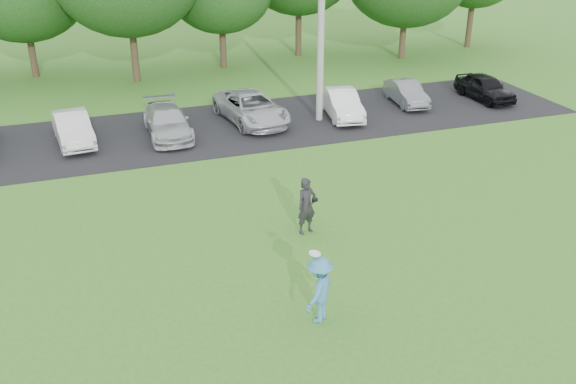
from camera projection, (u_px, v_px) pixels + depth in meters
name	position (u px, v px, depth m)	size (l,w,h in m)	color
ground	(335.00, 297.00, 15.66)	(100.00, 100.00, 0.00)	#317020
parking_lot	(213.00, 129.00, 26.75)	(32.00, 6.50, 0.03)	black
frisbee_player	(319.00, 290.00, 14.50)	(1.19, 1.17, 1.79)	teal
camera_bystander	(307.00, 206.00, 18.31)	(0.71, 0.56, 1.69)	black
parked_cars	(171.00, 119.00, 26.03)	(28.36, 5.02, 1.26)	white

